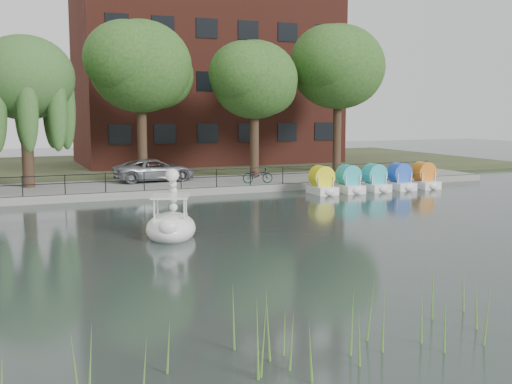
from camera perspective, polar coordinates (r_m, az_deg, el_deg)
ground_plane at (r=22.36m, az=2.76°, el=-4.60°), size 120.00×120.00×0.00m
promenade at (r=37.23m, az=-7.82°, el=0.49°), size 40.00×6.00×0.40m
kerb at (r=34.41m, az=-6.56°, el=-0.05°), size 40.00×0.25×0.40m
land_strip at (r=50.83m, az=-11.86°, el=2.23°), size 60.00×22.00×0.36m
railing at (r=34.49m, az=-6.68°, el=1.54°), size 32.00×0.05×1.00m
apartment_building at (r=52.56m, az=-4.43°, el=12.55°), size 20.00×10.07×18.00m
willow_mid at (r=36.84m, az=-19.91°, el=9.47°), size 5.32×5.32×8.15m
broadleaf_center at (r=38.75m, az=-10.23°, el=10.88°), size 6.00×6.00×9.25m
broadleaf_right at (r=40.34m, az=-0.14°, el=9.90°), size 5.40×5.40×8.32m
broadleaf_far at (r=44.15m, az=7.31°, el=10.94°), size 6.30×6.30×9.71m
minivan at (r=38.15m, az=-9.00°, el=2.08°), size 2.80×5.57×1.51m
bicycle at (r=36.77m, az=0.15°, el=1.57°), size 0.96×1.81×1.00m
swan_boat at (r=23.64m, az=-7.56°, el=-2.69°), size 2.65×3.29×2.42m
pedal_boat_row at (r=37.06m, az=10.51°, el=1.04°), size 7.95×1.70×1.40m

